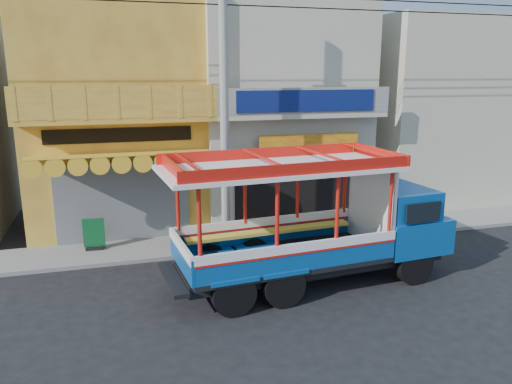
# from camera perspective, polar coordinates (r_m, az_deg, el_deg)

# --- Properties ---
(ground) EXTENTS (90.00, 90.00, 0.00)m
(ground) POSITION_cam_1_polar(r_m,az_deg,el_deg) (13.11, 4.23, -11.13)
(ground) COLOR black
(ground) RESTS_ON ground
(sidewalk) EXTENTS (30.00, 2.00, 0.12)m
(sidewalk) POSITION_cam_1_polar(r_m,az_deg,el_deg) (16.62, -0.57, -5.43)
(sidewalk) COLOR slate
(sidewalk) RESTS_ON ground
(shophouse_left) EXTENTS (6.00, 7.50, 8.24)m
(shophouse_left) POSITION_cam_1_polar(r_m,az_deg,el_deg) (19.15, -15.67, 8.99)
(shophouse_left) COLOR #B67B28
(shophouse_left) RESTS_ON ground
(shophouse_right) EXTENTS (6.00, 6.75, 8.24)m
(shophouse_right) POSITION_cam_1_polar(r_m,az_deg,el_deg) (20.14, 1.89, 9.67)
(shophouse_right) COLOR #C0B59D
(shophouse_right) RESTS_ON ground
(party_pilaster) EXTENTS (0.35, 0.30, 8.00)m
(party_pilaster) POSITION_cam_1_polar(r_m,az_deg,el_deg) (16.38, -4.82, 8.37)
(party_pilaster) COLOR #C0B59D
(party_pilaster) RESTS_ON ground
(filler_building_right) EXTENTS (6.00, 6.00, 7.60)m
(filler_building_right) POSITION_cam_1_polar(r_m,az_deg,el_deg) (23.32, 18.64, 8.75)
(filler_building_right) COLOR #C0B59D
(filler_building_right) RESTS_ON ground
(utility_pole) EXTENTS (28.00, 0.26, 9.00)m
(utility_pole) POSITION_cam_1_polar(r_m,az_deg,el_deg) (14.84, -3.11, 11.86)
(utility_pole) COLOR gray
(utility_pole) RESTS_ON ground
(songthaew_truck) EXTENTS (7.68, 3.04, 3.50)m
(songthaew_truck) POSITION_cam_1_polar(r_m,az_deg,el_deg) (13.23, 8.50, -3.19)
(songthaew_truck) COLOR black
(songthaew_truck) RESTS_ON ground
(green_sign) EXTENTS (0.64, 0.33, 0.98)m
(green_sign) POSITION_cam_1_polar(r_m,az_deg,el_deg) (16.21, -18.02, -4.86)
(green_sign) COLOR black
(green_sign) RESTS_ON sidewalk
(potted_plant_a) EXTENTS (1.06, 1.08, 0.91)m
(potted_plant_a) POSITION_cam_1_polar(r_m,az_deg,el_deg) (17.25, 8.99, -3.09)
(potted_plant_a) COLOR #18561E
(potted_plant_a) RESTS_ON sidewalk
(potted_plant_c) EXTENTS (0.59, 0.59, 1.05)m
(potted_plant_c) POSITION_cam_1_polar(r_m,az_deg,el_deg) (18.81, 13.98, -1.71)
(potted_plant_c) COLOR #18561E
(potted_plant_c) RESTS_ON sidewalk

